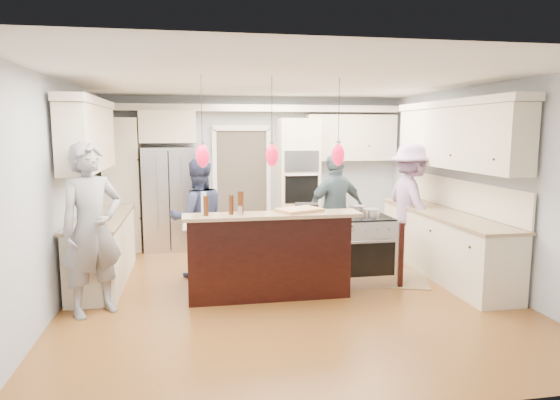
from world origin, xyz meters
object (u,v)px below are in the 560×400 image
at_px(refrigerator, 170,198).
at_px(person_bar_end, 92,229).
at_px(kitchen_island, 265,253).
at_px(person_far_left, 198,218).
at_px(island_range, 365,250).

height_order(refrigerator, person_bar_end, person_bar_end).
relative_size(kitchen_island, person_far_left, 1.24).
height_order(island_range, person_bar_end, person_bar_end).
bearing_deg(island_range, person_bar_end, -170.19).
bearing_deg(refrigerator, kitchen_island, -63.07).
height_order(refrigerator, person_far_left, refrigerator).
bearing_deg(refrigerator, person_bar_end, -103.61).
relative_size(refrigerator, person_far_left, 1.06).
bearing_deg(kitchen_island, refrigerator, 116.93).
relative_size(kitchen_island, person_bar_end, 1.07).
distance_m(kitchen_island, person_bar_end, 2.18).
distance_m(refrigerator, person_far_left, 1.85).
xyz_separation_m(person_bar_end, person_far_left, (1.20, 1.30, -0.14)).
relative_size(kitchen_island, island_range, 2.28).
xyz_separation_m(refrigerator, person_bar_end, (-0.75, -3.09, 0.08)).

